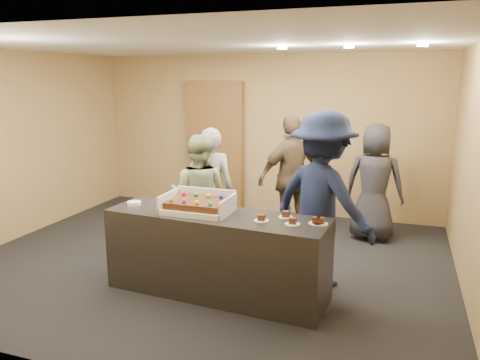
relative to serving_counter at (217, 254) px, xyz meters
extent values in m
plane|color=black|center=(-0.45, 0.82, -0.45)|extent=(6.00, 6.00, 0.00)
plane|color=silver|center=(-0.45, 0.82, 2.25)|extent=(6.00, 6.00, 0.00)
cube|color=#A68850|center=(-0.45, 3.32, 0.90)|extent=(6.00, 0.04, 2.70)
cube|color=#A68850|center=(-0.45, -1.68, 0.90)|extent=(6.00, 0.04, 2.70)
cube|color=#A68850|center=(-3.45, 0.82, 0.90)|extent=(0.04, 5.00, 2.70)
cube|color=#A68850|center=(2.55, 0.82, 0.90)|extent=(0.04, 5.00, 2.70)
cube|color=black|center=(0.00, 0.00, 0.00)|extent=(2.44, 0.86, 0.90)
cube|color=brown|center=(-1.33, 3.23, 0.68)|extent=(1.03, 0.15, 2.26)
cube|color=white|center=(-0.21, 0.00, 0.48)|extent=(0.70, 0.49, 0.06)
cube|color=white|center=(-0.57, 0.00, 0.55)|extent=(0.02, 0.49, 0.19)
cube|color=white|center=(0.14, 0.00, 0.55)|extent=(0.02, 0.49, 0.19)
cube|color=white|center=(-0.21, 0.24, 0.56)|extent=(0.70, 0.02, 0.21)
cube|color=#3D190D|center=(-0.21, 0.00, 0.54)|extent=(0.62, 0.43, 0.07)
sphere|color=red|center=(-0.45, 0.15, 0.60)|extent=(0.05, 0.05, 0.05)
sphere|color=green|center=(-0.30, 0.15, 0.60)|extent=(0.05, 0.05, 0.05)
sphere|color=#D2E217|center=(-0.15, 0.15, 0.60)|extent=(0.05, 0.05, 0.05)
sphere|color=#1729C6|center=(0.00, 0.15, 0.60)|extent=(0.05, 0.05, 0.05)
sphere|color=orange|center=(-0.45, -0.15, 0.60)|extent=(0.05, 0.05, 0.05)
sphere|color=purple|center=(-0.30, -0.15, 0.60)|extent=(0.05, 0.05, 0.05)
sphere|color=yellow|center=(-0.15, -0.15, 0.60)|extent=(0.05, 0.05, 0.05)
sphere|color=#23AF6B|center=(0.00, -0.15, 0.60)|extent=(0.05, 0.05, 0.05)
cylinder|color=white|center=(-1.02, 0.03, 0.47)|extent=(0.16, 0.16, 0.04)
cylinder|color=white|center=(0.53, -0.08, 0.45)|extent=(0.15, 0.15, 0.01)
cube|color=#3D190D|center=(0.53, -0.08, 0.49)|extent=(0.07, 0.06, 0.06)
cylinder|color=white|center=(0.73, 0.13, 0.45)|extent=(0.15, 0.15, 0.01)
cube|color=#3D190D|center=(0.73, 0.13, 0.49)|extent=(0.07, 0.06, 0.06)
cylinder|color=white|center=(0.85, -0.08, 0.45)|extent=(0.15, 0.15, 0.01)
cube|color=#3D190D|center=(0.85, -0.08, 0.49)|extent=(0.07, 0.06, 0.06)
cylinder|color=white|center=(1.06, 0.02, 0.45)|extent=(0.15, 0.15, 0.01)
cube|color=#3D190D|center=(1.06, 0.02, 0.49)|extent=(0.07, 0.06, 0.06)
cylinder|color=white|center=(1.11, 0.02, 0.45)|extent=(0.15, 0.15, 0.01)
cube|color=#3D190D|center=(1.11, 0.02, 0.49)|extent=(0.07, 0.06, 0.06)
imported|color=#96959A|center=(-0.59, 1.26, 0.39)|extent=(0.69, 0.55, 1.68)
imported|color=#98A475|center=(-0.64, 0.98, 0.36)|extent=(0.84, 0.68, 1.61)
imported|color=#141D3C|center=(1.02, 0.61, 0.54)|extent=(1.47, 1.23, 1.98)
imported|color=brown|center=(0.35, 2.03, 0.45)|extent=(1.09, 1.03, 1.81)
imported|color=#28272C|center=(1.47, 2.39, 0.40)|extent=(0.88, 0.62, 1.69)
cylinder|color=#FFEAC6|center=(0.35, 1.32, 2.22)|extent=(0.12, 0.12, 0.03)
cylinder|color=#FFEAC6|center=(1.15, 1.32, 2.22)|extent=(0.12, 0.12, 0.03)
cylinder|color=#FFEAC6|center=(1.95, 1.32, 2.22)|extent=(0.12, 0.12, 0.03)
camera|label=1|loc=(1.82, -4.41, 1.87)|focal=35.00mm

